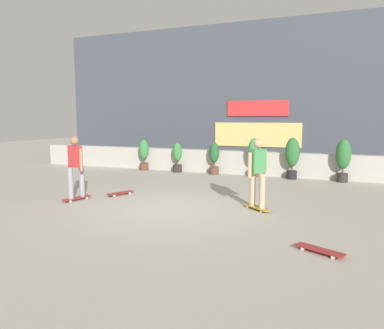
# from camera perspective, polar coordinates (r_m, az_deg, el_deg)

# --- Properties ---
(ground_plane) EXTENTS (48.00, 48.00, 0.00)m
(ground_plane) POSITION_cam_1_polar(r_m,az_deg,el_deg) (8.88, -3.64, -6.92)
(ground_plane) COLOR #A8A093
(planter_wall) EXTENTS (18.00, 0.40, 0.90)m
(planter_wall) POSITION_cam_1_polar(r_m,az_deg,el_deg) (14.36, 6.71, 0.34)
(planter_wall) COLOR #B2ADA3
(planter_wall) RESTS_ON ground
(building_backdrop) EXTENTS (20.00, 2.08, 6.50)m
(building_backdrop) POSITION_cam_1_polar(r_m,az_deg,el_deg) (18.17, 10.21, 10.57)
(building_backdrop) COLOR #424751
(building_backdrop) RESTS_ON ground
(potted_plant_0) EXTENTS (0.41, 0.41, 1.28)m
(potted_plant_0) POSITION_cam_1_polar(r_m,az_deg,el_deg) (15.35, -7.51, 1.74)
(potted_plant_0) COLOR brown
(potted_plant_0) RESTS_ON ground
(potted_plant_1) EXTENTS (0.36, 0.36, 1.19)m
(potted_plant_1) POSITION_cam_1_polar(r_m,az_deg,el_deg) (14.67, -2.29, 1.24)
(potted_plant_1) COLOR #2D2823
(potted_plant_1) RESTS_ON ground
(potted_plant_2) EXTENTS (0.38, 0.38, 1.24)m
(potted_plant_2) POSITION_cam_1_polar(r_m,az_deg,el_deg) (14.11, 3.47, 1.15)
(potted_plant_2) COLOR brown
(potted_plant_2) RESTS_ON ground
(potted_plant_3) EXTENTS (0.48, 0.48, 1.43)m
(potted_plant_3) POSITION_cam_1_polar(r_m,az_deg,el_deg) (13.68, 9.68, 1.53)
(potted_plant_3) COLOR brown
(potted_plant_3) RESTS_ON ground
(potted_plant_4) EXTENTS (0.50, 0.50, 1.48)m
(potted_plant_4) POSITION_cam_1_polar(r_m,az_deg,el_deg) (13.46, 15.37, 1.41)
(potted_plant_4) COLOR black
(potted_plant_4) RESTS_ON ground
(potted_plant_5) EXTENTS (0.50, 0.50, 1.47)m
(potted_plant_5) POSITION_cam_1_polar(r_m,az_deg,el_deg) (13.38, 22.50, 1.04)
(potted_plant_5) COLOR #2D2823
(potted_plant_5) RESTS_ON ground
(skater_by_wall_right) EXTENTS (0.55, 0.82, 1.70)m
(skater_by_wall_right) POSITION_cam_1_polar(r_m,az_deg,el_deg) (10.07, -17.69, -0.10)
(skater_by_wall_right) COLOR maroon
(skater_by_wall_right) RESTS_ON ground
(skater_foreground) EXTENTS (0.74, 0.67, 1.70)m
(skater_foreground) POSITION_cam_1_polar(r_m,az_deg,el_deg) (8.71, 10.20, -0.98)
(skater_foreground) COLOR #BF8C26
(skater_foreground) RESTS_ON ground
(skateboard_near_camera) EXTENTS (0.50, 0.81, 0.08)m
(skateboard_near_camera) POSITION_cam_1_polar(r_m,az_deg,el_deg) (10.59, -11.09, -4.36)
(skateboard_near_camera) COLOR maroon
(skateboard_near_camera) RESTS_ON ground
(skateboard_aside) EXTENTS (0.81, 0.51, 0.08)m
(skateboard_aside) POSITION_cam_1_polar(r_m,az_deg,el_deg) (6.40, 19.28, -12.45)
(skateboard_aside) COLOR maroon
(skateboard_aside) RESTS_ON ground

